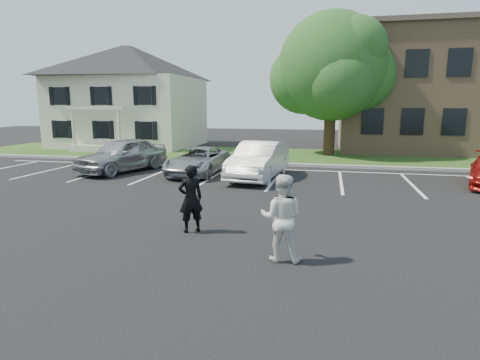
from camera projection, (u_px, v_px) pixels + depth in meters
name	position (u px, v px, depth m)	size (l,w,h in m)	color
ground_plane	(231.00, 238.00, 9.77)	(90.00, 90.00, 0.00)	black
curb	(285.00, 165.00, 21.27)	(40.00, 0.30, 0.15)	gray
grass_strip	(292.00, 156.00, 25.11)	(44.00, 8.00, 0.08)	#26481B
stall_lines	(308.00, 177.00, 18.06)	(34.00, 5.36, 0.01)	silver
house	(129.00, 97.00, 31.00)	(10.30, 9.22, 7.60)	beige
tree	(333.00, 69.00, 24.63)	(7.80, 7.20, 8.80)	black
man_black_suit	(191.00, 199.00, 10.08)	(0.63, 0.41, 1.73)	black
man_white_shirt	(281.00, 218.00, 8.21)	(0.88, 0.69, 1.82)	silver
car_silver_west	(122.00, 155.00, 19.38)	(1.95, 4.84, 1.65)	#A4A4A9
car_silver_minivan	(198.00, 161.00, 18.63)	(2.08, 4.52, 1.25)	#9A9DA2
car_white_sedan	(259.00, 160.00, 17.53)	(1.70, 4.87, 1.60)	white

